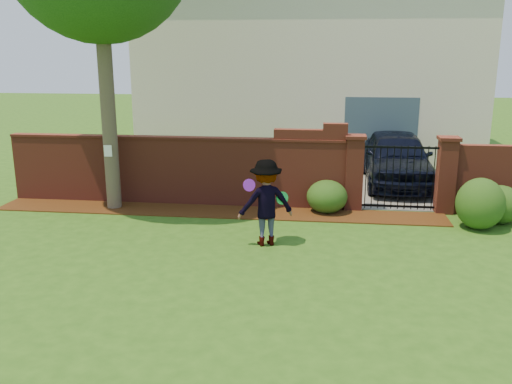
# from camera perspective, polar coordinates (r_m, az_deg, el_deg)

# --- Properties ---
(ground) EXTENTS (80.00, 80.00, 0.01)m
(ground) POSITION_cam_1_polar(r_m,az_deg,el_deg) (10.27, -2.47, -7.62)
(ground) COLOR #2C5816
(ground) RESTS_ON ground
(mulch_bed) EXTENTS (11.10, 1.08, 0.03)m
(mulch_bed) POSITION_cam_1_polar(r_m,az_deg,el_deg) (13.52, -4.13, -2.05)
(mulch_bed) COLOR #381D0A
(mulch_bed) RESTS_ON ground
(brick_wall) EXTENTS (8.70, 0.31, 2.16)m
(brick_wall) POSITION_cam_1_polar(r_m,az_deg,el_deg) (14.16, -7.90, 2.42)
(brick_wall) COLOR maroon
(brick_wall) RESTS_ON ground
(pillar_left) EXTENTS (0.50, 0.50, 1.88)m
(pillar_left) POSITION_cam_1_polar(r_m,az_deg,el_deg) (13.71, 10.23, 2.05)
(pillar_left) COLOR maroon
(pillar_left) RESTS_ON ground
(pillar_right) EXTENTS (0.50, 0.50, 1.88)m
(pillar_right) POSITION_cam_1_polar(r_m,az_deg,el_deg) (14.01, 19.24, 1.73)
(pillar_right) COLOR maroon
(pillar_right) RESTS_ON ground
(iron_gate) EXTENTS (1.78, 0.03, 1.60)m
(iron_gate) POSITION_cam_1_polar(r_m,az_deg,el_deg) (13.84, 14.76, 1.48)
(iron_gate) COLOR black
(iron_gate) RESTS_ON ground
(driveway) EXTENTS (3.20, 8.00, 0.01)m
(driveway) POSITION_cam_1_polar(r_m,az_deg,el_deg) (17.90, 12.97, 1.70)
(driveway) COLOR slate
(driveway) RESTS_ON ground
(house) EXTENTS (12.40, 6.40, 6.30)m
(house) POSITION_cam_1_polar(r_m,az_deg,el_deg) (21.39, 5.57, 12.57)
(house) COLOR beige
(house) RESTS_ON ground
(car) EXTENTS (1.89, 4.67, 1.59)m
(car) POSITION_cam_1_polar(r_m,az_deg,el_deg) (16.46, 14.59, 3.31)
(car) COLOR black
(car) RESTS_ON ground
(paper_notice) EXTENTS (0.20, 0.01, 0.28)m
(paper_notice) POSITION_cam_1_polar(r_m,az_deg,el_deg) (13.82, -15.22, 4.17)
(paper_notice) COLOR white
(paper_notice) RESTS_ON tree
(shrub_left) EXTENTS (0.99, 0.99, 0.81)m
(shrub_left) POSITION_cam_1_polar(r_m,az_deg,el_deg) (13.46, 7.43, -0.48)
(shrub_left) COLOR #1A4514
(shrub_left) RESTS_ON ground
(shrub_middle) EXTENTS (1.05, 1.05, 1.16)m
(shrub_middle) POSITION_cam_1_polar(r_m,az_deg,el_deg) (13.07, 22.38, -1.14)
(shrub_middle) COLOR #1A4514
(shrub_middle) RESTS_ON ground
(shrub_right) EXTENTS (0.99, 0.99, 0.88)m
(shrub_right) POSITION_cam_1_polar(r_m,az_deg,el_deg) (13.75, 24.13, -1.18)
(shrub_right) COLOR #1A4514
(shrub_right) RESTS_ON ground
(man) EXTENTS (1.31, 1.02, 1.77)m
(man) POSITION_cam_1_polar(r_m,az_deg,el_deg) (11.00, 1.05, -1.17)
(man) COLOR gray
(man) RESTS_ON ground
(frisbee_purple) EXTENTS (0.25, 0.18, 0.24)m
(frisbee_purple) POSITION_cam_1_polar(r_m,az_deg,el_deg) (10.66, -0.72, 0.72)
(frisbee_purple) COLOR purple
(frisbee_purple) RESTS_ON man
(frisbee_green) EXTENTS (0.26, 0.18, 0.26)m
(frisbee_green) POSITION_cam_1_polar(r_m,az_deg,el_deg) (11.04, 2.74, -0.63)
(frisbee_green) COLOR #1AC94E
(frisbee_green) RESTS_ON man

